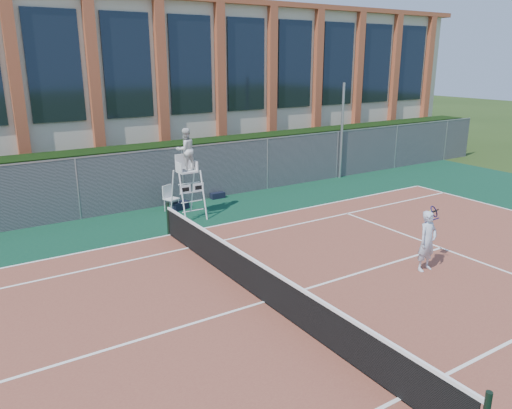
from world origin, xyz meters
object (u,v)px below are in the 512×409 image
steel_pole (342,131)px  plastic_chair (169,196)px  umpire_chair (186,152)px  tennis_player (427,241)px

steel_pole → plastic_chair: steel_pole is taller
steel_pole → umpire_chair: bearing=-169.3°
umpire_chair → tennis_player: umpire_chair is taller
steel_pole → plastic_chair: 9.21m
steel_pole → plastic_chair: bearing=-175.9°
steel_pole → plastic_chair: (-9.04, -0.65, -1.64)m
plastic_chair → tennis_player: 9.55m
umpire_chair → plastic_chair: (-0.27, 1.01, -1.78)m
steel_pole → umpire_chair: size_ratio=1.38×
steel_pole → tennis_player: steel_pole is taller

